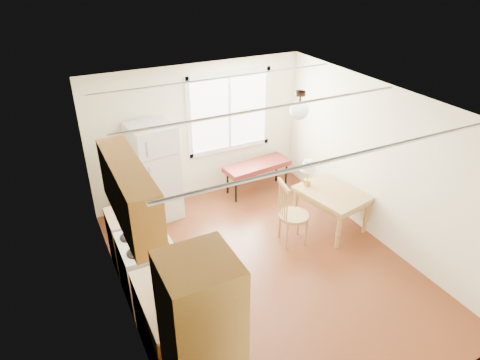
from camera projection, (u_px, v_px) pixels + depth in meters
room_shell at (267, 196)px, 5.77m from camera, size 4.60×5.60×2.62m
kitchen_run at (162, 288)px, 4.79m from camera, size 0.65×3.40×2.20m
window_unit at (229, 112)px, 7.80m from camera, size 1.64×0.05×1.51m
pendant_light at (299, 109)px, 5.88m from camera, size 0.26×0.26×0.40m
refrigerator at (154, 172)px, 7.24m from camera, size 0.78×0.78×1.70m
bench at (257, 167)px, 8.12m from camera, size 1.33×0.60×0.60m
dining_table at (332, 197)px, 7.03m from camera, size 1.02×1.23×0.68m
chair at (288, 209)px, 6.62m from camera, size 0.50×0.49×1.09m
table_lamp at (308, 167)px, 7.02m from camera, size 0.27×0.27×0.46m
coffee_maker at (176, 308)px, 4.25m from camera, size 0.22×0.28×0.40m
kettle at (163, 285)px, 4.61m from camera, size 0.11×0.11×0.22m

